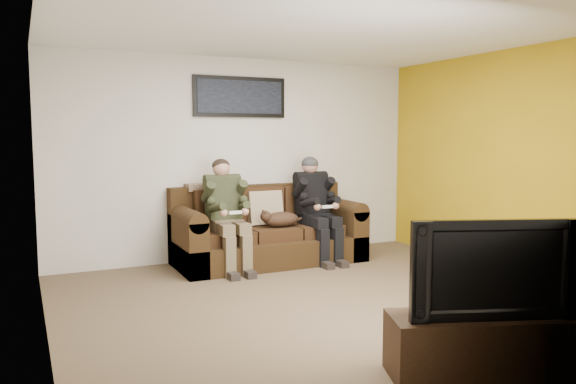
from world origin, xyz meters
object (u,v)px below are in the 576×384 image
sofa (267,233)px  person_left (226,207)px  cat (280,219)px  television (490,266)px  tv_stand (487,345)px  framed_poster (240,97)px  person_right (316,202)px

sofa → person_left: (-0.61, -0.20, 0.39)m
cat → television: size_ratio=0.57×
tv_stand → cat: bearing=108.7°
person_left → television: bearing=-80.8°
sofa → framed_poster: (-0.20, 0.38, 1.74)m
sofa → television: 3.80m
person_right → framed_poster: framed_poster is taller
television → person_left: bearing=119.6°
person_right → tv_stand: person_right is taller
person_right → cat: (-0.52, -0.02, -0.19)m
sofa → cat: (0.08, -0.22, 0.21)m
cat → television: (-0.11, -3.57, 0.17)m
tv_stand → television: 0.54m
sofa → person_left: person_left is taller
person_right → television: (-0.63, -3.59, -0.01)m
sofa → person_right: person_right is taller
cat → tv_stand: (-0.11, -3.57, -0.36)m
sofa → tv_stand: bearing=-90.4°
sofa → framed_poster: bearing=117.6°
sofa → person_left: 0.75m
person_left → framed_poster: bearing=55.0°
framed_poster → sofa: bearing=-62.4°
person_left → person_right: (1.21, 0.00, 0.00)m
person_right → television: bearing=-100.0°
framed_poster → tv_stand: (0.17, -4.17, -1.89)m
person_left → television: size_ratio=1.16×
sofa → tv_stand: 3.79m
person_left → person_right: person_right is taller
person_right → cat: size_ratio=2.03×
person_left → tv_stand: size_ratio=1.01×
cat → person_left: bearing=178.4°
cat → framed_poster: size_ratio=0.53×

